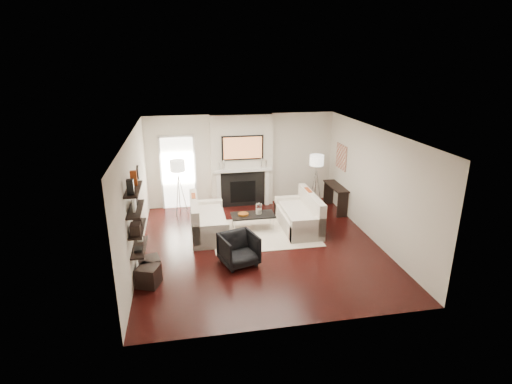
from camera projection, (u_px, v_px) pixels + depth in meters
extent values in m
plane|color=black|center=(261.00, 246.00, 9.42)|extent=(6.00, 6.00, 0.00)
plane|color=white|center=(261.00, 132.00, 8.55)|extent=(6.00, 6.00, 0.00)
plane|color=silver|center=(241.00, 160.00, 11.78)|extent=(5.50, 0.00, 5.50)
plane|color=silver|center=(298.00, 253.00, 6.19)|extent=(5.50, 0.00, 5.50)
plane|color=silver|center=(135.00, 199.00, 8.51)|extent=(0.00, 6.00, 6.00)
plane|color=silver|center=(374.00, 185.00, 9.46)|extent=(0.00, 6.00, 6.00)
cube|color=silver|center=(242.00, 161.00, 11.66)|extent=(1.80, 0.25, 2.70)
cube|color=black|center=(243.00, 189.00, 11.80)|extent=(1.30, 0.02, 1.04)
cube|color=black|center=(243.00, 192.00, 11.82)|extent=(0.75, 0.02, 0.65)
cube|color=white|center=(219.00, 190.00, 11.64)|extent=(0.12, 0.08, 1.10)
cube|color=white|center=(267.00, 187.00, 11.89)|extent=(0.12, 0.08, 1.10)
cube|color=white|center=(243.00, 170.00, 11.56)|extent=(1.70, 0.18, 0.07)
cube|color=black|center=(243.00, 148.00, 11.38)|extent=(1.20, 0.06, 0.70)
cube|color=#BF723F|center=(243.00, 148.00, 11.35)|extent=(1.10, 0.00, 0.62)
cylinder|color=silver|center=(224.00, 165.00, 11.42)|extent=(0.04, 0.04, 0.30)
cylinder|color=silver|center=(219.00, 166.00, 11.41)|extent=(0.04, 0.04, 0.24)
cylinder|color=silver|center=(262.00, 163.00, 11.61)|extent=(0.04, 0.04, 0.30)
cylinder|color=silver|center=(266.00, 164.00, 11.64)|extent=(0.04, 0.04, 0.24)
cube|color=white|center=(178.00, 173.00, 11.54)|extent=(0.90, 0.02, 2.10)
cube|color=white|center=(161.00, 174.00, 11.44)|extent=(0.06, 0.06, 2.16)
cube|color=white|center=(195.00, 172.00, 11.60)|extent=(0.06, 0.06, 2.16)
cube|color=white|center=(176.00, 136.00, 11.17)|extent=(1.02, 0.06, 0.06)
cube|color=#F0DDC5|center=(264.00, 233.00, 10.11)|extent=(2.60, 2.00, 0.01)
cube|color=beige|center=(209.00, 226.00, 10.02)|extent=(0.85, 1.80, 0.42)
cube|color=beige|center=(195.00, 215.00, 9.86)|extent=(0.18, 1.80, 0.80)
cube|color=beige|center=(211.00, 236.00, 9.23)|extent=(0.85, 0.18, 0.60)
cube|color=beige|center=(207.00, 211.00, 10.74)|extent=(0.85, 0.18, 0.60)
cube|color=beige|center=(210.00, 216.00, 9.94)|extent=(0.63, 1.44, 0.10)
cube|color=#923612|center=(194.00, 203.00, 10.07)|extent=(0.10, 0.42, 0.42)
cube|color=black|center=(195.00, 212.00, 9.52)|extent=(0.10, 0.40, 0.40)
cube|color=beige|center=(298.00, 221.00, 10.34)|extent=(0.85, 1.80, 0.42)
cube|color=beige|center=(311.00, 208.00, 10.30)|extent=(0.18, 1.80, 0.80)
cube|color=beige|center=(308.00, 230.00, 9.56)|extent=(0.85, 0.18, 0.60)
cube|color=beige|center=(290.00, 207.00, 11.07)|extent=(0.85, 0.18, 0.60)
cube|color=beige|center=(297.00, 211.00, 10.25)|extent=(0.63, 1.44, 0.10)
cube|color=#923612|center=(308.00, 197.00, 10.51)|extent=(0.10, 0.42, 0.42)
cube|color=black|center=(315.00, 205.00, 9.95)|extent=(0.10, 0.40, 0.40)
cube|color=black|center=(253.00, 215.00, 10.20)|extent=(1.10, 0.55, 0.04)
cylinder|color=silver|center=(235.00, 228.00, 9.97)|extent=(0.02, 0.02, 0.38)
cylinder|color=silver|center=(274.00, 225.00, 10.15)|extent=(0.02, 0.02, 0.38)
cylinder|color=silver|center=(233.00, 221.00, 10.38)|extent=(0.02, 0.02, 0.38)
cylinder|color=silver|center=(270.00, 218.00, 10.56)|extent=(0.02, 0.02, 0.38)
cylinder|color=white|center=(259.00, 209.00, 10.17)|extent=(0.16, 0.16, 0.27)
cylinder|color=white|center=(259.00, 211.00, 10.19)|extent=(0.10, 0.10, 0.15)
cylinder|color=#B5651E|center=(243.00, 214.00, 10.14)|extent=(0.27, 0.27, 0.04)
imported|color=black|center=(239.00, 248.00, 8.50)|extent=(0.90, 0.87, 0.75)
cylinder|color=silver|center=(179.00, 195.00, 11.04)|extent=(0.02, 0.02, 1.20)
cylinder|color=white|center=(177.00, 166.00, 10.76)|extent=(0.40, 0.40, 0.30)
cylinder|color=silver|center=(183.00, 195.00, 11.05)|extent=(0.25, 0.02, 1.23)
cylinder|color=silver|center=(177.00, 194.00, 11.11)|extent=(0.14, 0.22, 1.23)
cylinder|color=silver|center=(177.00, 197.00, 10.94)|extent=(0.14, 0.22, 1.23)
cylinder|color=silver|center=(315.00, 189.00, 11.62)|extent=(0.02, 0.02, 1.20)
cylinder|color=white|center=(317.00, 160.00, 11.34)|extent=(0.40, 0.40, 0.30)
cylinder|color=silver|center=(319.00, 188.00, 11.64)|extent=(0.25, 0.02, 1.23)
cylinder|color=silver|center=(312.00, 188.00, 11.70)|extent=(0.14, 0.22, 1.23)
cylinder|color=silver|center=(314.00, 190.00, 11.52)|extent=(0.14, 0.22, 1.23)
cube|color=black|center=(336.00, 186.00, 11.40)|extent=(0.35, 1.20, 0.04)
cube|color=black|center=(343.00, 205.00, 11.01)|extent=(0.30, 0.04, 0.71)
cube|color=black|center=(329.00, 193.00, 12.03)|extent=(0.30, 0.04, 0.71)
cube|color=#A86F54|center=(341.00, 157.00, 11.30)|extent=(0.03, 0.70, 0.70)
cube|color=black|center=(139.00, 247.00, 7.81)|extent=(0.25, 1.00, 0.03)
cube|color=black|center=(137.00, 229.00, 7.69)|extent=(0.25, 1.00, 0.04)
cube|color=black|center=(135.00, 209.00, 7.56)|extent=(0.25, 1.00, 0.04)
cube|color=black|center=(133.00, 189.00, 7.43)|extent=(0.25, 1.00, 0.04)
cube|color=black|center=(130.00, 187.00, 7.05)|extent=(0.12, 0.10, 0.28)
cube|color=#923612|center=(134.00, 178.00, 7.57)|extent=(0.12, 0.10, 0.28)
cube|color=white|center=(134.00, 204.00, 7.45)|extent=(0.04, 0.30, 0.22)
cube|color=black|center=(136.00, 199.00, 7.77)|extent=(0.04, 0.22, 0.18)
cube|color=black|center=(135.00, 229.00, 7.39)|extent=(0.18, 0.25, 0.20)
cube|color=black|center=(138.00, 222.00, 7.81)|extent=(0.15, 0.12, 0.12)
cube|color=black|center=(138.00, 249.00, 7.64)|extent=(0.14, 0.20, 0.05)
cube|color=white|center=(140.00, 237.00, 8.00)|extent=(0.10, 0.10, 0.18)
cylinder|color=black|center=(138.00, 172.00, 9.24)|extent=(0.04, 0.34, 0.34)
cylinder|color=white|center=(139.00, 172.00, 9.25)|extent=(0.01, 0.29, 0.29)
cube|color=black|center=(150.00, 267.00, 8.08)|extent=(0.48, 0.48, 0.40)
cube|color=black|center=(149.00, 276.00, 7.75)|extent=(0.51, 0.51, 0.40)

